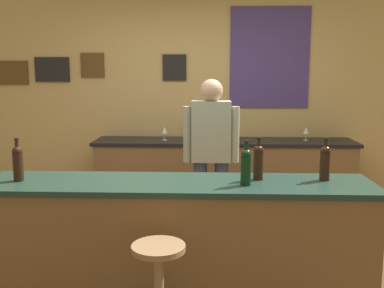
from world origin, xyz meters
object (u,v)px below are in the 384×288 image
(wine_bottle_d, at_px, (325,162))
(wine_glass_c, at_px, (306,131))
(wine_glass_a, at_px, (165,131))
(wine_glass_b, at_px, (198,132))
(bar_stool, at_px, (159,280))
(wine_bottle_b, at_px, (246,166))
(coffee_mug, at_px, (227,137))
(wine_bottle_c, at_px, (258,161))
(bartender, at_px, (211,153))
(wine_bottle_a, at_px, (18,162))

(wine_bottle_d, xyz_separation_m, wine_glass_c, (0.29, 1.99, -0.05))
(wine_glass_a, height_order, wine_glass_b, same)
(bar_stool, bearing_deg, wine_bottle_d, 30.21)
(wine_bottle_b, bearing_deg, wine_glass_a, 109.97)
(wine_glass_a, bearing_deg, coffee_mug, -3.93)
(wine_glass_b, bearing_deg, wine_bottle_c, -75.79)
(bartender, relative_size, wine_bottle_a, 5.29)
(wine_glass_b, bearing_deg, wine_bottle_d, -63.40)
(wine_glass_c, bearing_deg, wine_bottle_c, -111.01)
(wine_bottle_a, xyz_separation_m, wine_glass_a, (0.83, 2.06, -0.05))
(bar_stool, distance_m, wine_glass_b, 2.61)
(bar_stool, bearing_deg, wine_glass_a, 94.91)
(wine_bottle_a, bearing_deg, wine_bottle_b, -2.05)
(wine_bottle_c, bearing_deg, bar_stool, -134.68)
(wine_bottle_d, xyz_separation_m, coffee_mug, (-0.62, 1.90, -0.11))
(wine_bottle_a, height_order, wine_bottle_c, same)
(wine_bottle_d, bearing_deg, wine_glass_b, 116.60)
(bar_stool, bearing_deg, wine_glass_c, 61.92)
(bartender, height_order, wine_bottle_d, bartender)
(wine_glass_a, xyz_separation_m, wine_glass_c, (1.63, 0.04, 0.00))
(wine_glass_a, bearing_deg, wine_bottle_d, -55.57)
(wine_bottle_d, relative_size, wine_glass_b, 1.97)
(wine_glass_a, bearing_deg, wine_glass_c, 1.44)
(wine_bottle_a, bearing_deg, wine_glass_c, 40.40)
(wine_bottle_c, xyz_separation_m, wine_glass_c, (0.76, 1.99, -0.05))
(bar_stool, distance_m, coffee_mug, 2.65)
(bar_stool, height_order, wine_bottle_b, wine_bottle_b)
(wine_glass_a, height_order, wine_glass_c, same)
(wine_glass_c, bearing_deg, wine_bottle_a, -139.60)
(wine_bottle_d, distance_m, coffee_mug, 2.00)
(bartender, relative_size, wine_glass_b, 10.45)
(wine_glass_a, bearing_deg, bartender, -61.85)
(wine_glass_a, bearing_deg, wine_bottle_a, -111.97)
(bar_stool, xyz_separation_m, wine_bottle_d, (1.12, 0.65, 0.60))
(wine_bottle_c, bearing_deg, wine_glass_a, 114.03)
(wine_glass_a, relative_size, wine_glass_c, 1.00)
(wine_bottle_a, relative_size, wine_bottle_b, 1.00)
(wine_glass_c, xyz_separation_m, coffee_mug, (-0.91, -0.09, -0.06))
(wine_bottle_c, height_order, coffee_mug, wine_bottle_c)
(bar_stool, height_order, wine_bottle_a, wine_bottle_a)
(coffee_mug, bearing_deg, bartender, -100.97)
(wine_bottle_b, relative_size, wine_glass_c, 1.97)
(wine_bottle_a, relative_size, wine_glass_c, 1.97)
(bar_stool, distance_m, wine_glass_a, 2.67)
(bar_stool, xyz_separation_m, wine_bottle_c, (0.65, 0.65, 0.60))
(wine_bottle_d, distance_m, wine_glass_c, 2.02)
(bartender, relative_size, wine_bottle_c, 5.29)
(bartender, distance_m, wine_glass_a, 1.14)
(bar_stool, bearing_deg, coffee_mug, 79.00)
(wine_bottle_c, bearing_deg, wine_bottle_d, -0.41)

